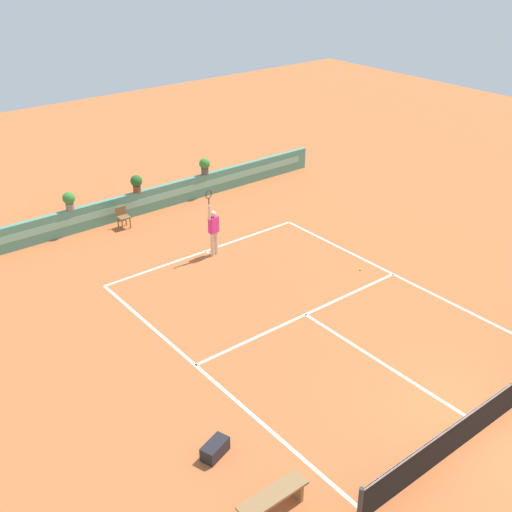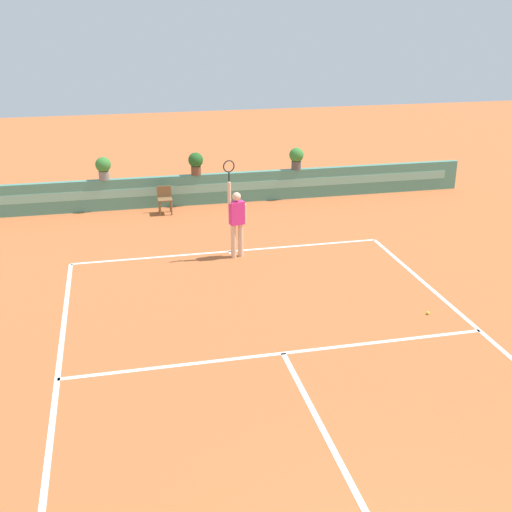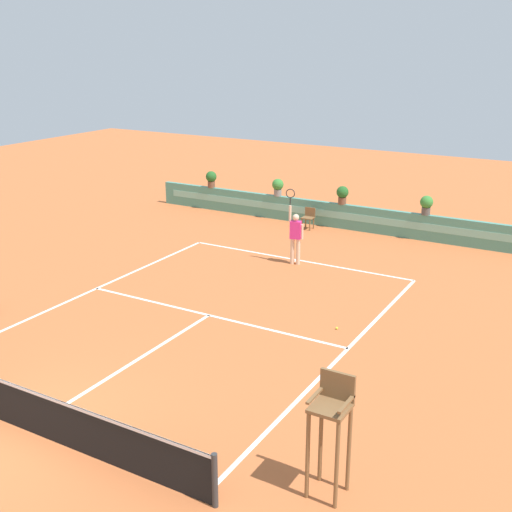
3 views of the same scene
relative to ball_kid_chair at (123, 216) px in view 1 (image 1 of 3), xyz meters
The scene contains 12 objects.
ground_plane 9.77m from the ball_kid_chair, 81.90° to the right, with size 60.00×60.00×0.00m, color #BC6033.
court_lines 9.06m from the ball_kid_chair, 81.26° to the right, with size 8.32×11.94×0.01m.
net 15.72m from the ball_kid_chair, 84.98° to the right, with size 8.92×0.10×1.00m.
back_wall_barrier 1.56m from the ball_kid_chair, 27.99° to the left, with size 18.00×0.21×1.00m.
ball_kid_chair is the anchor object (origin of this frame).
bench_courtside 14.95m from the ball_kid_chair, 106.34° to the right, with size 1.60×0.44×0.51m.
gear_bag 13.02m from the ball_kid_chair, 108.93° to the right, with size 0.70×0.36×0.36m, color black.
tennis_player 4.48m from the ball_kid_chair, 70.48° to the right, with size 0.61×0.30×2.58m.
tennis_ball_near_baseline 9.65m from the ball_kid_chair, 60.14° to the right, with size 0.07×0.07×0.07m, color #CCE033.
potted_plant_centre 1.63m from the ball_kid_chair, 33.38° to the left, with size 0.48×0.48×0.72m.
potted_plant_left 2.16m from the ball_kid_chair, 157.87° to the left, with size 0.48×0.48×0.72m.
potted_plant_right 4.63m from the ball_kid_chair, ahead, with size 0.48×0.48×0.72m.
Camera 1 is at (-11.56, -5.66, 10.84)m, focal length 44.58 mm.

